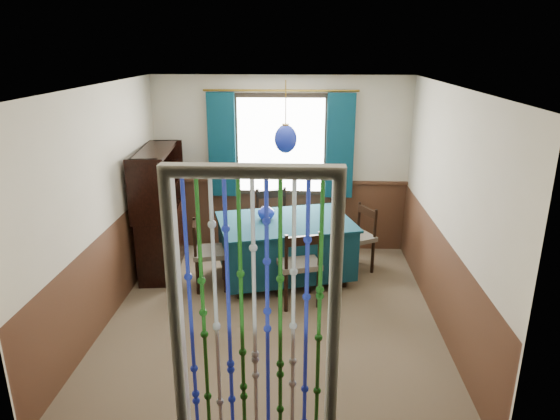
# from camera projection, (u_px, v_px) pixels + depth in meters

# --- Properties ---
(floor) EXTENTS (4.00, 4.00, 0.00)m
(floor) POSITION_uv_depth(u_px,v_px,m) (273.00, 315.00, 5.59)
(floor) COLOR brown
(floor) RESTS_ON ground
(ceiling) EXTENTS (4.00, 4.00, 0.00)m
(ceiling) POSITION_uv_depth(u_px,v_px,m) (272.00, 86.00, 4.80)
(ceiling) COLOR silver
(ceiling) RESTS_ON ground
(wall_back) EXTENTS (3.60, 0.00, 3.60)m
(wall_back) POSITION_uv_depth(u_px,v_px,m) (281.00, 165.00, 7.09)
(wall_back) COLOR beige
(wall_back) RESTS_ON ground
(wall_front) EXTENTS (3.60, 0.00, 3.60)m
(wall_front) POSITION_uv_depth(u_px,v_px,m) (253.00, 304.00, 3.30)
(wall_front) COLOR beige
(wall_front) RESTS_ON ground
(wall_left) EXTENTS (0.00, 4.00, 4.00)m
(wall_left) POSITION_uv_depth(u_px,v_px,m) (103.00, 207.00, 5.28)
(wall_left) COLOR beige
(wall_left) RESTS_ON ground
(wall_right) EXTENTS (0.00, 4.00, 4.00)m
(wall_right) POSITION_uv_depth(u_px,v_px,m) (447.00, 212.00, 5.11)
(wall_right) COLOR beige
(wall_right) RESTS_ON ground
(wainscot_back) EXTENTS (3.60, 0.00, 3.60)m
(wainscot_back) POSITION_uv_depth(u_px,v_px,m) (281.00, 215.00, 7.31)
(wainscot_back) COLOR #4A2B1C
(wainscot_back) RESTS_ON ground
(wainscot_front) EXTENTS (3.60, 0.00, 3.60)m
(wainscot_front) POSITION_uv_depth(u_px,v_px,m) (255.00, 396.00, 3.55)
(wainscot_front) COLOR #4A2B1C
(wainscot_front) RESTS_ON ground
(wainscot_left) EXTENTS (0.00, 4.00, 4.00)m
(wainscot_left) POSITION_uv_depth(u_px,v_px,m) (112.00, 271.00, 5.51)
(wainscot_left) COLOR #4A2B1C
(wainscot_left) RESTS_ON ground
(wainscot_right) EXTENTS (0.00, 4.00, 4.00)m
(wainscot_right) POSITION_uv_depth(u_px,v_px,m) (438.00, 278.00, 5.35)
(wainscot_right) COLOR #4A2B1C
(wainscot_right) RESTS_ON ground
(window) EXTENTS (1.32, 0.12, 1.42)m
(window) POSITION_uv_depth(u_px,v_px,m) (281.00, 145.00, 6.95)
(window) COLOR black
(window) RESTS_ON wall_back
(doorway) EXTENTS (1.16, 0.12, 2.18)m
(doorway) POSITION_uv_depth(u_px,v_px,m) (255.00, 325.00, 3.42)
(doorway) COLOR silver
(doorway) RESTS_ON ground
(dining_table) EXTENTS (1.89, 1.54, 0.79)m
(dining_table) POSITION_uv_depth(u_px,v_px,m) (285.00, 245.00, 6.34)
(dining_table) COLOR #0B2F3C
(dining_table) RESTS_ON floor
(chair_near) EXTENTS (0.57, 0.55, 0.93)m
(chair_near) POSITION_uv_depth(u_px,v_px,m) (299.00, 264.00, 5.70)
(chair_near) COLOR black
(chair_near) RESTS_ON floor
(chair_far) EXTENTS (0.57, 0.56, 0.96)m
(chair_far) POSITION_uv_depth(u_px,v_px,m) (273.00, 222.00, 7.02)
(chair_far) COLOR black
(chair_far) RESTS_ON floor
(chair_left) EXTENTS (0.49, 0.50, 0.86)m
(chair_left) POSITION_uv_depth(u_px,v_px,m) (208.00, 253.00, 6.11)
(chair_left) COLOR black
(chair_left) RESTS_ON floor
(chair_right) EXTENTS (0.58, 0.58, 0.88)m
(chair_right) POSITION_uv_depth(u_px,v_px,m) (357.00, 237.00, 6.58)
(chair_right) COLOR black
(chair_right) RESTS_ON floor
(sideboard) EXTENTS (0.55, 1.29, 1.63)m
(sideboard) POSITION_uv_depth(u_px,v_px,m) (161.00, 228.00, 6.62)
(sideboard) COLOR black
(sideboard) RESTS_ON floor
(pendant_lamp) EXTENTS (0.27, 0.27, 0.85)m
(pendant_lamp) POSITION_uv_depth(u_px,v_px,m) (286.00, 139.00, 5.91)
(pendant_lamp) COLOR olive
(pendant_lamp) RESTS_ON ceiling
(vase_table) EXTENTS (0.25, 0.25, 0.20)m
(vase_table) POSITION_uv_depth(u_px,v_px,m) (266.00, 211.00, 6.26)
(vase_table) COLOR #16259C
(vase_table) RESTS_ON dining_table
(bowl_shelf) EXTENTS (0.20, 0.20, 0.05)m
(bowl_shelf) POSITION_uv_depth(u_px,v_px,m) (155.00, 193.00, 6.14)
(bowl_shelf) COLOR beige
(bowl_shelf) RESTS_ON sideboard
(vase_sideboard) EXTENTS (0.24, 0.24, 0.19)m
(vase_sideboard) POSITION_uv_depth(u_px,v_px,m) (168.00, 198.00, 6.73)
(vase_sideboard) COLOR beige
(vase_sideboard) RESTS_ON sideboard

